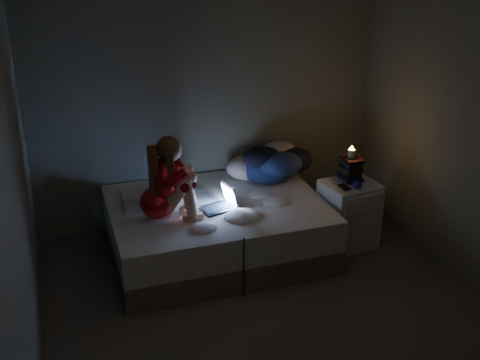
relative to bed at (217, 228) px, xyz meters
name	(u,v)px	position (x,y,z in m)	size (l,w,h in m)	color
floor	(272,316)	(0.15, -1.10, -0.28)	(3.60, 3.80, 0.02)	#494039
wall_back	(208,102)	(0.15, 0.81, 1.03)	(3.60, 0.02, 2.60)	#5B5F57
wall_front	(427,323)	(0.15, -3.01, 1.03)	(3.60, 0.02, 2.60)	#5B5F57
wall_left	(17,204)	(-1.66, -1.10, 1.03)	(0.02, 3.80, 2.60)	#5B5F57
wall_right	(479,144)	(1.96, -1.10, 1.03)	(0.02, 3.80, 2.60)	#5B5F57
bed	(217,228)	(0.00, 0.00, 0.00)	(2.00, 1.50, 0.55)	beige
pillow	(147,199)	(-0.64, 0.16, 0.34)	(0.45, 0.32, 0.13)	silver
woman	(156,180)	(-0.59, -0.16, 0.66)	(0.48, 0.31, 0.78)	maroon
laptop	(217,198)	(-0.03, -0.13, 0.39)	(0.33, 0.23, 0.23)	black
clothes_pile	(270,162)	(0.67, 0.37, 0.47)	(0.65, 0.52, 0.39)	#131D4D
nightstand	(348,214)	(1.29, -0.22, 0.06)	(0.50, 0.44, 0.66)	silver
book_stack	(350,168)	(1.32, -0.14, 0.52)	(0.19, 0.25, 0.26)	black
candle	(352,151)	(1.32, -0.14, 0.69)	(0.07, 0.07, 0.08)	beige
phone	(343,187)	(1.17, -0.28, 0.40)	(0.07, 0.14, 0.01)	black
blue_orb	(356,185)	(1.28, -0.35, 0.43)	(0.08, 0.08, 0.08)	navy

